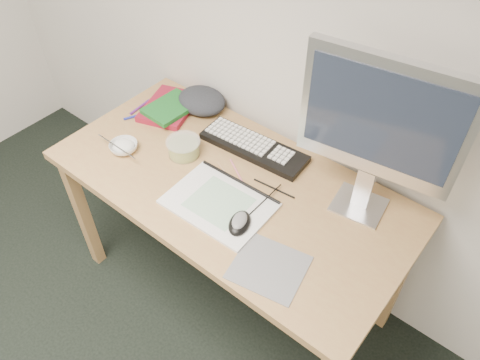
% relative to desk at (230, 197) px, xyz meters
% --- Properties ---
extents(desk, '(1.40, 0.70, 0.75)m').
position_rel_desk_xyz_m(desk, '(0.00, 0.00, 0.00)').
color(desk, tan).
rests_on(desk, ground).
extents(mousepad, '(0.26, 0.25, 0.00)m').
position_rel_desk_xyz_m(mousepad, '(0.35, -0.22, 0.08)').
color(mousepad, slate).
rests_on(mousepad, desk).
extents(sketchpad, '(0.38, 0.28, 0.01)m').
position_rel_desk_xyz_m(sketchpad, '(0.04, -0.11, 0.09)').
color(sketchpad, white).
rests_on(sketchpad, desk).
extents(keyboard, '(0.46, 0.18, 0.03)m').
position_rel_desk_xyz_m(keyboard, '(-0.04, 0.20, 0.10)').
color(keyboard, black).
rests_on(keyboard, desk).
extents(monitor, '(0.52, 0.18, 0.60)m').
position_rel_desk_xyz_m(monitor, '(0.44, 0.20, 0.46)').
color(monitor, silver).
rests_on(monitor, desk).
extents(mouse, '(0.11, 0.13, 0.04)m').
position_rel_desk_xyz_m(mouse, '(0.16, -0.14, 0.11)').
color(mouse, black).
rests_on(mouse, sketchpad).
extents(rice_bowl, '(0.14, 0.14, 0.04)m').
position_rel_desk_xyz_m(rice_bowl, '(-0.45, -0.13, 0.10)').
color(rice_bowl, white).
rests_on(rice_bowl, desk).
extents(chopsticks, '(0.21, 0.02, 0.02)m').
position_rel_desk_xyz_m(chopsticks, '(-0.45, -0.16, 0.12)').
color(chopsticks, silver).
rests_on(chopsticks, rice_bowl).
extents(fruit_tub, '(0.16, 0.16, 0.07)m').
position_rel_desk_xyz_m(fruit_tub, '(-0.25, 0.01, 0.12)').
color(fruit_tub, gold).
rests_on(fruit_tub, desk).
extents(book_red, '(0.28, 0.32, 0.03)m').
position_rel_desk_xyz_m(book_red, '(-0.50, 0.18, 0.10)').
color(book_red, maroon).
rests_on(book_red, desk).
extents(book_green, '(0.17, 0.23, 0.02)m').
position_rel_desk_xyz_m(book_green, '(-0.47, 0.16, 0.12)').
color(book_green, '#196424').
rests_on(book_green, book_red).
extents(cloth_lump, '(0.21, 0.18, 0.08)m').
position_rel_desk_xyz_m(cloth_lump, '(-0.40, 0.28, 0.12)').
color(cloth_lump, '#2A2D32').
rests_on(cloth_lump, desk).
extents(pencil_pink, '(0.15, 0.09, 0.01)m').
position_rel_desk_xyz_m(pencil_pink, '(-0.00, 0.05, 0.09)').
color(pencil_pink, '#DD6E87').
rests_on(pencil_pink, desk).
extents(pencil_tan, '(0.16, 0.07, 0.01)m').
position_rel_desk_xyz_m(pencil_tan, '(-0.03, 0.02, 0.09)').
color(pencil_tan, tan).
rests_on(pencil_tan, desk).
extents(pencil_black, '(0.17, 0.02, 0.01)m').
position_rel_desk_xyz_m(pencil_black, '(0.15, 0.08, 0.09)').
color(pencil_black, black).
rests_on(pencil_black, desk).
extents(marker_blue, '(0.06, 0.11, 0.01)m').
position_rel_desk_xyz_m(marker_blue, '(-0.58, 0.05, 0.09)').
color(marker_blue, '#1C279C').
rests_on(marker_blue, desk).
extents(marker_orange, '(0.04, 0.14, 0.01)m').
position_rel_desk_xyz_m(marker_orange, '(-0.54, 0.12, 0.09)').
color(marker_orange, orange).
rests_on(marker_orange, desk).
extents(marker_purple, '(0.02, 0.12, 0.01)m').
position_rel_desk_xyz_m(marker_purple, '(-0.61, 0.10, 0.09)').
color(marker_purple, '#622383').
rests_on(marker_purple, desk).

